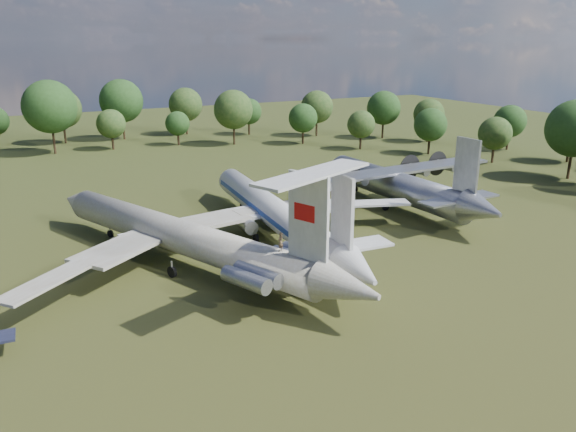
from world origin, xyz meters
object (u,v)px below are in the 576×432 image
tu104_jet (275,218)px  person_on_il62 (280,242)px  il62_airliner (181,242)px  an12_transport (395,189)px

tu104_jet → person_on_il62: bearing=-110.0°
il62_airliner → person_on_il62: size_ratio=29.19×
an12_transport → person_on_il62: 35.80m
tu104_jet → person_on_il62: person_on_il62 is taller
an12_transport → person_on_il62: bearing=-146.9°
person_on_il62 → tu104_jet: bearing=-146.0°
il62_airliner → an12_transport: bearing=-10.6°
person_on_il62 → il62_airliner: bearing=-99.0°
person_on_il62 → an12_transport: bearing=-176.5°
tu104_jet → an12_transport: 22.11m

